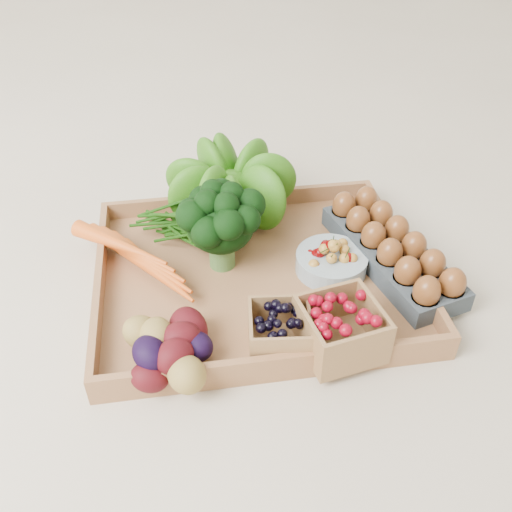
{
  "coord_description": "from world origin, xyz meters",
  "views": [
    {
      "loc": [
        -0.12,
        -0.75,
        0.68
      ],
      "look_at": [
        0.0,
        0.0,
        0.06
      ],
      "focal_mm": 40.0,
      "sensor_mm": 36.0,
      "label": 1
    }
  ],
  "objects": [
    {
      "name": "lettuce",
      "position": [
        -0.02,
        0.19,
        0.1
      ],
      "size": [
        0.16,
        0.16,
        0.16
      ],
      "primitive_type": "sphere",
      "color": "#1D5D0E",
      "rests_on": "tray"
    },
    {
      "name": "punnet_blackberry",
      "position": [
        0.01,
        -0.17,
        0.05
      ],
      "size": [
        0.1,
        0.1,
        0.06
      ],
      "primitive_type": "cube",
      "rotation": [
        0.0,
        0.0,
        -0.11
      ],
      "color": "black",
      "rests_on": "tray"
    },
    {
      "name": "broccoli",
      "position": [
        -0.06,
        0.04,
        0.07
      ],
      "size": [
        0.15,
        0.15,
        0.12
      ],
      "primitive_type": null,
      "color": "black",
      "rests_on": "tray"
    },
    {
      "name": "carrots",
      "position": [
        -0.2,
        0.05,
        0.04
      ],
      "size": [
        0.21,
        0.15,
        0.05
      ],
      "primitive_type": null,
      "color": "#E35917",
      "rests_on": "tray"
    },
    {
      "name": "cherry_bowl",
      "position": [
        0.13,
        -0.0,
        0.03
      ],
      "size": [
        0.13,
        0.13,
        0.03
      ],
      "primitive_type": "cylinder",
      "color": "#8C9EA5",
      "rests_on": "tray"
    },
    {
      "name": "egg_carton",
      "position": [
        0.24,
        -0.0,
        0.03
      ],
      "size": [
        0.18,
        0.33,
        0.04
      ],
      "primitive_type": "cube",
      "rotation": [
        0.0,
        0.0,
        0.25
      ],
      "color": "#384148",
      "rests_on": "tray"
    },
    {
      "name": "tray",
      "position": [
        0.0,
        0.0,
        0.01
      ],
      "size": [
        0.55,
        0.45,
        0.01
      ],
      "primitive_type": "cube",
      "color": "#9B6941",
      "rests_on": "ground"
    },
    {
      "name": "punnet_raspberry",
      "position": [
        0.1,
        -0.18,
        0.05
      ],
      "size": [
        0.13,
        0.13,
        0.08
      ],
      "primitive_type": "cube",
      "rotation": [
        0.0,
        0.0,
        0.19
      ],
      "color": "maroon",
      "rests_on": "tray"
    },
    {
      "name": "ground",
      "position": [
        0.0,
        0.0,
        0.0
      ],
      "size": [
        4.0,
        4.0,
        0.0
      ],
      "primitive_type": "plane",
      "color": "beige",
      "rests_on": "ground"
    },
    {
      "name": "potatoes",
      "position": [
        -0.16,
        -0.18,
        0.06
      ],
      "size": [
        0.16,
        0.16,
        0.09
      ],
      "primitive_type": null,
      "color": "#38090D",
      "rests_on": "tray"
    }
  ]
}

